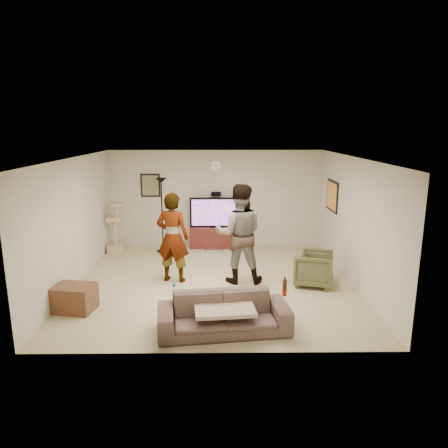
{
  "coord_description": "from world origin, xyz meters",
  "views": [
    {
      "loc": [
        0.09,
        -7.97,
        3.07
      ],
      "look_at": [
        0.18,
        0.2,
        1.16
      ],
      "focal_mm": 33.26,
      "sensor_mm": 36.0,
      "label": 1
    }
  ],
  "objects_px": {
    "person_right": "(239,234)",
    "side_table": "(74,298)",
    "tv": "(215,212)",
    "floor_lamp": "(162,216)",
    "person_left": "(173,238)",
    "beer_bottle": "(285,288)",
    "armchair": "(314,268)",
    "sofa": "(224,314)",
    "tv_stand": "(215,237)",
    "cat_tree": "(114,227)"
  },
  "relations": [
    {
      "from": "tv_stand",
      "to": "sofa",
      "type": "height_order",
      "value": "sofa"
    },
    {
      "from": "beer_bottle",
      "to": "armchair",
      "type": "xyz_separation_m",
      "value": [
        0.89,
        1.93,
        -0.37
      ]
    },
    {
      "from": "armchair",
      "to": "side_table",
      "type": "distance_m",
      "value": 4.51
    },
    {
      "from": "floor_lamp",
      "to": "tv_stand",
      "type": "bearing_deg",
      "value": 16.59
    },
    {
      "from": "tv",
      "to": "sofa",
      "type": "xyz_separation_m",
      "value": [
        0.17,
        -4.63,
        -0.64
      ]
    },
    {
      "from": "cat_tree",
      "to": "person_right",
      "type": "relative_size",
      "value": 0.64
    },
    {
      "from": "tv_stand",
      "to": "floor_lamp",
      "type": "xyz_separation_m",
      "value": [
        -1.31,
        -0.39,
        0.66
      ]
    },
    {
      "from": "tv",
      "to": "beer_bottle",
      "type": "distance_m",
      "value": 4.76
    },
    {
      "from": "tv",
      "to": "cat_tree",
      "type": "bearing_deg",
      "value": -170.52
    },
    {
      "from": "armchair",
      "to": "beer_bottle",
      "type": "bearing_deg",
      "value": 170.81
    },
    {
      "from": "cat_tree",
      "to": "tv",
      "type": "bearing_deg",
      "value": 9.48
    },
    {
      "from": "floor_lamp",
      "to": "person_left",
      "type": "distance_m",
      "value": 2.11
    },
    {
      "from": "cat_tree",
      "to": "person_left",
      "type": "distance_m",
      "value": 2.64
    },
    {
      "from": "cat_tree",
      "to": "tv_stand",
      "type": "bearing_deg",
      "value": 9.48
    },
    {
      "from": "cat_tree",
      "to": "beer_bottle",
      "type": "distance_m",
      "value": 5.54
    },
    {
      "from": "person_left",
      "to": "tv_stand",
      "type": "bearing_deg",
      "value": -95.26
    },
    {
      "from": "tv",
      "to": "person_left",
      "type": "xyz_separation_m",
      "value": [
        -0.83,
        -2.44,
        -0.02
      ]
    },
    {
      "from": "person_left",
      "to": "beer_bottle",
      "type": "bearing_deg",
      "value": 144.69
    },
    {
      "from": "tv",
      "to": "person_left",
      "type": "relative_size",
      "value": 0.71
    },
    {
      "from": "person_right",
      "to": "side_table",
      "type": "relative_size",
      "value": 2.97
    },
    {
      "from": "person_left",
      "to": "side_table",
      "type": "distance_m",
      "value": 2.2
    },
    {
      "from": "person_right",
      "to": "armchair",
      "type": "xyz_separation_m",
      "value": [
        1.48,
        -0.21,
        -0.66
      ]
    },
    {
      "from": "person_right",
      "to": "side_table",
      "type": "xyz_separation_m",
      "value": [
        -2.88,
        -1.36,
        -0.77
      ]
    },
    {
      "from": "person_right",
      "to": "sofa",
      "type": "distance_m",
      "value": 2.28
    },
    {
      "from": "floor_lamp",
      "to": "person_right",
      "type": "bearing_deg",
      "value": -49.12
    },
    {
      "from": "tv",
      "to": "cat_tree",
      "type": "height_order",
      "value": "tv"
    },
    {
      "from": "floor_lamp",
      "to": "cat_tree",
      "type": "xyz_separation_m",
      "value": [
        -1.19,
        -0.03,
        -0.29
      ]
    },
    {
      "from": "beer_bottle",
      "to": "floor_lamp",
      "type": "bearing_deg",
      "value": 119.56
    },
    {
      "from": "sofa",
      "to": "armchair",
      "type": "relative_size",
      "value": 2.7
    },
    {
      "from": "cat_tree",
      "to": "beer_bottle",
      "type": "relative_size",
      "value": 5.08
    },
    {
      "from": "person_left",
      "to": "beer_bottle",
      "type": "distance_m",
      "value": 2.92
    },
    {
      "from": "tv",
      "to": "floor_lamp",
      "type": "distance_m",
      "value": 1.37
    },
    {
      "from": "beer_bottle",
      "to": "side_table",
      "type": "height_order",
      "value": "beer_bottle"
    },
    {
      "from": "person_right",
      "to": "side_table",
      "type": "bearing_deg",
      "value": 26.46
    },
    {
      "from": "floor_lamp",
      "to": "person_left",
      "type": "xyz_separation_m",
      "value": [
        0.48,
        -2.05,
        -0.02
      ]
    },
    {
      "from": "floor_lamp",
      "to": "beer_bottle",
      "type": "bearing_deg",
      "value": -60.44
    },
    {
      "from": "person_left",
      "to": "person_right",
      "type": "xyz_separation_m",
      "value": [
        1.33,
        -0.05,
        0.09
      ]
    },
    {
      "from": "floor_lamp",
      "to": "cat_tree",
      "type": "height_order",
      "value": "floor_lamp"
    },
    {
      "from": "tv_stand",
      "to": "armchair",
      "type": "xyz_separation_m",
      "value": [
        1.99,
        -2.69,
        0.07
      ]
    },
    {
      "from": "person_left",
      "to": "armchair",
      "type": "distance_m",
      "value": 2.88
    },
    {
      "from": "tv",
      "to": "person_right",
      "type": "distance_m",
      "value": 2.54
    },
    {
      "from": "person_left",
      "to": "armchair",
      "type": "xyz_separation_m",
      "value": [
        2.81,
        -0.25,
        -0.58
      ]
    },
    {
      "from": "cat_tree",
      "to": "side_table",
      "type": "distance_m",
      "value": 3.45
    },
    {
      "from": "tv_stand",
      "to": "person_right",
      "type": "distance_m",
      "value": 2.64
    },
    {
      "from": "beer_bottle",
      "to": "side_table",
      "type": "relative_size",
      "value": 0.37
    },
    {
      "from": "person_right",
      "to": "side_table",
      "type": "distance_m",
      "value": 3.28
    },
    {
      "from": "person_left",
      "to": "sofa",
      "type": "height_order",
      "value": "person_left"
    },
    {
      "from": "tv",
      "to": "person_right",
      "type": "xyz_separation_m",
      "value": [
        0.51,
        -2.49,
        0.07
      ]
    },
    {
      "from": "cat_tree",
      "to": "armchair",
      "type": "height_order",
      "value": "cat_tree"
    },
    {
      "from": "tv",
      "to": "sofa",
      "type": "bearing_deg",
      "value": -87.85
    }
  ]
}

